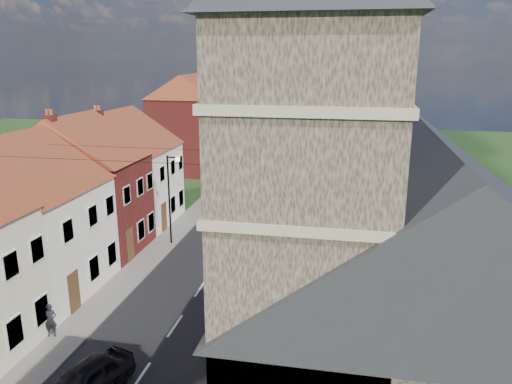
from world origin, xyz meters
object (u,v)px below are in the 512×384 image
at_px(car_near, 86,380).
at_px(car_far, 256,176).
at_px(lamppost, 170,194).
at_px(car_distant, 266,149).
at_px(car_mid, 238,198).
at_px(pedestrian_left, 51,320).
at_px(church, 401,295).
at_px(pedestrian_right, 256,345).

relative_size(car_near, car_far, 0.80).
xyz_separation_m(lamppost, car_distant, (0.61, 33.12, -2.93)).
xyz_separation_m(car_mid, car_distant, (-1.70, 23.40, -0.09)).
bearing_deg(car_far, pedestrian_left, -80.51).
height_order(church, car_near, church).
bearing_deg(church, pedestrian_right, 139.78).
xyz_separation_m(church, car_far, (-10.86, 34.33, -5.15)).
bearing_deg(car_mid, car_distant, 76.99).
relative_size(car_near, pedestrian_left, 2.58).
bearing_deg(pedestrian_right, car_far, -79.90).
bearing_deg(lamppost, car_far, 82.54).
distance_m(car_far, car_distant, 15.56).
xyz_separation_m(car_far, car_distant, (-1.70, 15.47, -0.11)).
distance_m(church, car_mid, 29.01).
relative_size(church, car_distant, 3.45).
distance_m(car_far, pedestrian_left, 29.92).
distance_m(church, pedestrian_right, 8.07).
bearing_deg(pedestrian_right, car_distant, -81.52).
height_order(car_mid, pedestrian_left, pedestrian_left).
height_order(church, car_mid, church).
xyz_separation_m(car_mid, pedestrian_left, (-3.59, -21.77, 0.19)).
xyz_separation_m(pedestrian_left, pedestrian_right, (9.49, -0.44, 0.18)).
xyz_separation_m(lamppost, car_mid, (2.31, 9.72, -2.84)).
height_order(lamppost, car_near, lamppost).
height_order(lamppost, car_distant, lamppost).
height_order(lamppost, pedestrian_right, lamppost).
distance_m(church, car_near, 12.11).
xyz_separation_m(church, car_mid, (-10.86, 26.40, -5.18)).
xyz_separation_m(car_near, car_distant, (-1.70, 48.53, -0.07)).
xyz_separation_m(church, pedestrian_right, (-4.96, 4.19, -4.80)).
bearing_deg(lamppost, pedestrian_right, -56.65).
distance_m(church, car_far, 36.37).
bearing_deg(church, car_far, 107.56).
xyz_separation_m(church, lamppost, (-13.17, 16.68, -2.34)).
bearing_deg(car_near, car_distant, 111.95).
height_order(church, pedestrian_left, church).
bearing_deg(car_far, lamppost, -81.08).
bearing_deg(pedestrian_left, pedestrian_right, -17.79).
bearing_deg(car_mid, pedestrian_right, -92.28).
bearing_deg(car_distant, church, -94.97).
height_order(car_mid, car_distant, car_mid).
bearing_deg(church, car_mid, 112.36).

